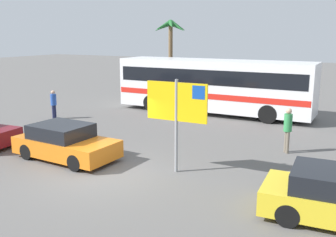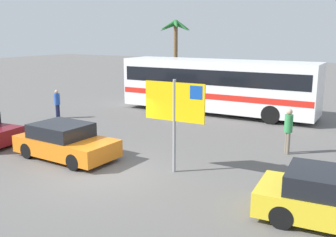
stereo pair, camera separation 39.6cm
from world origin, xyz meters
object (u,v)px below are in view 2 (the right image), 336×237
object	(u,v)px
ferry_sign	(176,106)
car_yellow	(336,200)
pedestrian_crossing_lot	(57,102)
car_orange	(65,142)
bus_front_coach	(217,84)
pedestrian_by_bus	(288,127)

from	to	relation	value
ferry_sign	car_yellow	world-z (taller)	ferry_sign
pedestrian_crossing_lot	car_orange	bearing A→B (deg)	-55.29
car_yellow	car_orange	distance (m)	9.65
bus_front_coach	pedestrian_crossing_lot	bearing A→B (deg)	-141.62
ferry_sign	pedestrian_by_bus	world-z (taller)	ferry_sign
car_yellow	pedestrian_by_bus	distance (m)	5.80
bus_front_coach	car_yellow	world-z (taller)	bus_front_coach
bus_front_coach	pedestrian_by_bus	bearing A→B (deg)	-47.20
bus_front_coach	ferry_sign	xyz separation A→B (m)	(2.70, -10.03, 0.54)
bus_front_coach	pedestrian_by_bus	xyz separation A→B (m)	(5.55, -6.00, -0.70)
pedestrian_crossing_lot	pedestrian_by_bus	size ratio (longest dim) A/B	0.89
car_yellow	bus_front_coach	bearing A→B (deg)	121.37
car_yellow	pedestrian_by_bus	world-z (taller)	pedestrian_by_bus
car_yellow	pedestrian_by_bus	xyz separation A→B (m)	(-2.37, 5.28, 0.45)
ferry_sign	car_yellow	bearing A→B (deg)	-14.31
ferry_sign	car_orange	size ratio (longest dim) A/B	0.78
pedestrian_crossing_lot	pedestrian_by_bus	bearing A→B (deg)	-14.18
car_yellow	pedestrian_crossing_lot	size ratio (longest dim) A/B	2.51
car_yellow	pedestrian_crossing_lot	distance (m)	16.14
car_orange	car_yellow	bearing A→B (deg)	-0.37
ferry_sign	pedestrian_by_bus	bearing A→B (deg)	53.89
bus_front_coach	car_orange	bearing A→B (deg)	-99.04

